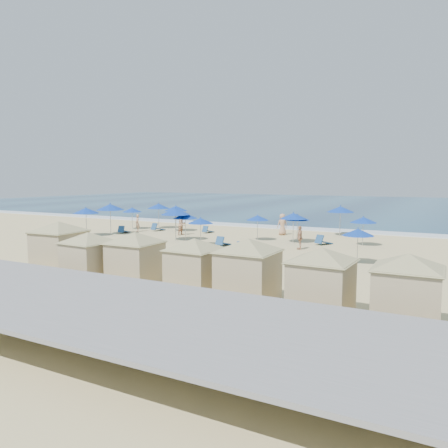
{
  "coord_description": "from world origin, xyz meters",
  "views": [
    {
      "loc": [
        14.62,
        -24.39,
        4.81
      ],
      "look_at": [
        -0.09,
        3.0,
        1.54
      ],
      "focal_mm": 35.0,
      "sensor_mm": 36.0,
      "label": 1
    }
  ],
  "objects_px": {
    "cabana_6": "(408,282)",
    "umbrella_6": "(201,221)",
    "umbrella_8": "(258,218)",
    "beachgoer_1": "(182,224)",
    "umbrella_2": "(159,206)",
    "umbrella_4": "(176,208)",
    "trash_bin": "(256,265)",
    "cabana_4": "(248,263)",
    "cabana_1": "(89,251)",
    "umbrella_9": "(340,209)",
    "umbrella_11": "(358,232)",
    "cabana_3": "(194,259)",
    "cabana_5": "(322,273)",
    "umbrella_7": "(297,217)",
    "umbrella_10": "(363,220)",
    "cabana_0": "(59,240)",
    "cabana_2": "(135,252)",
    "umbrella_1": "(86,211)",
    "umbrella_3": "(175,212)",
    "umbrella_12": "(293,216)",
    "beachgoer_2": "(300,238)",
    "beachgoer_3": "(282,224)",
    "umbrella_13": "(110,207)",
    "umbrella_0": "(132,210)",
    "beachgoer_0": "(137,223)",
    "umbrella_5": "(185,216)"
  },
  "relations": [
    {
      "from": "trash_bin",
      "to": "cabana_4",
      "type": "relative_size",
      "value": 0.19
    },
    {
      "from": "umbrella_7",
      "to": "umbrella_12",
      "type": "bearing_deg",
      "value": -97.74
    },
    {
      "from": "umbrella_3",
      "to": "umbrella_6",
      "type": "relative_size",
      "value": 1.25
    },
    {
      "from": "umbrella_1",
      "to": "umbrella_3",
      "type": "distance_m",
      "value": 8.16
    },
    {
      "from": "umbrella_8",
      "to": "umbrella_13",
      "type": "bearing_deg",
      "value": -168.01
    },
    {
      "from": "umbrella_13",
      "to": "umbrella_6",
      "type": "bearing_deg",
      "value": -9.87
    },
    {
      "from": "cabana_2",
      "to": "umbrella_9",
      "type": "height_order",
      "value": "cabana_2"
    },
    {
      "from": "umbrella_11",
      "to": "umbrella_2",
      "type": "bearing_deg",
      "value": 156.44
    },
    {
      "from": "cabana_0",
      "to": "umbrella_13",
      "type": "bearing_deg",
      "value": 123.26
    },
    {
      "from": "umbrella_0",
      "to": "umbrella_10",
      "type": "xyz_separation_m",
      "value": [
        21.28,
        -0.3,
        0.04
      ]
    },
    {
      "from": "umbrella_6",
      "to": "trash_bin",
      "type": "bearing_deg",
      "value": -41.75
    },
    {
      "from": "trash_bin",
      "to": "cabana_0",
      "type": "distance_m",
      "value": 10.1
    },
    {
      "from": "umbrella_3",
      "to": "umbrella_12",
      "type": "distance_m",
      "value": 8.98
    },
    {
      "from": "umbrella_8",
      "to": "beachgoer_1",
      "type": "xyz_separation_m",
      "value": [
        -6.98,
        -0.0,
        -0.86
      ]
    },
    {
      "from": "umbrella_9",
      "to": "beachgoer_3",
      "type": "bearing_deg",
      "value": -159.24
    },
    {
      "from": "umbrella_9",
      "to": "beachgoer_1",
      "type": "distance_m",
      "value": 13.32
    },
    {
      "from": "cabana_3",
      "to": "umbrella_13",
      "type": "relative_size",
      "value": 1.51
    },
    {
      "from": "umbrella_8",
      "to": "umbrella_12",
      "type": "height_order",
      "value": "umbrella_12"
    },
    {
      "from": "beachgoer_0",
      "to": "umbrella_2",
      "type": "bearing_deg",
      "value": 123.86
    },
    {
      "from": "cabana_4",
      "to": "umbrella_11",
      "type": "relative_size",
      "value": 2.14
    },
    {
      "from": "umbrella_0",
      "to": "umbrella_7",
      "type": "bearing_deg",
      "value": -2.19
    },
    {
      "from": "cabana_6",
      "to": "umbrella_6",
      "type": "distance_m",
      "value": 18.87
    },
    {
      "from": "cabana_3",
      "to": "umbrella_2",
      "type": "height_order",
      "value": "cabana_3"
    },
    {
      "from": "cabana_0",
      "to": "beachgoer_3",
      "type": "xyz_separation_m",
      "value": [
        4.74,
        19.35,
        -0.75
      ]
    },
    {
      "from": "umbrella_0",
      "to": "umbrella_7",
      "type": "distance_m",
      "value": 16.53
    },
    {
      "from": "cabana_4",
      "to": "cabana_5",
      "type": "xyz_separation_m",
      "value": [
        2.94,
        -0.28,
        -0.06
      ]
    },
    {
      "from": "cabana_2",
      "to": "beachgoer_2",
      "type": "xyz_separation_m",
      "value": [
        3.22,
        13.22,
        -0.73
      ]
    },
    {
      "from": "umbrella_7",
      "to": "umbrella_10",
      "type": "distance_m",
      "value": 4.78
    },
    {
      "from": "trash_bin",
      "to": "cabana_3",
      "type": "relative_size",
      "value": 0.21
    },
    {
      "from": "cabana_1",
      "to": "cabana_6",
      "type": "height_order",
      "value": "cabana_6"
    },
    {
      "from": "umbrella_10",
      "to": "beachgoer_3",
      "type": "height_order",
      "value": "umbrella_10"
    },
    {
      "from": "trash_bin",
      "to": "umbrella_0",
      "type": "distance_m",
      "value": 22.02
    },
    {
      "from": "cabana_2",
      "to": "cabana_5",
      "type": "bearing_deg",
      "value": -2.5
    },
    {
      "from": "umbrella_3",
      "to": "umbrella_12",
      "type": "height_order",
      "value": "umbrella_3"
    },
    {
      "from": "cabana_6",
      "to": "umbrella_5",
      "type": "height_order",
      "value": "cabana_6"
    },
    {
      "from": "umbrella_2",
      "to": "umbrella_4",
      "type": "xyz_separation_m",
      "value": [
        2.78,
        -1.14,
        -0.06
      ]
    },
    {
      "from": "trash_bin",
      "to": "umbrella_9",
      "type": "distance_m",
      "value": 16.58
    },
    {
      "from": "umbrella_10",
      "to": "beachgoer_1",
      "type": "bearing_deg",
      "value": -175.98
    },
    {
      "from": "trash_bin",
      "to": "umbrella_8",
      "type": "bearing_deg",
      "value": 116.25
    },
    {
      "from": "beachgoer_1",
      "to": "umbrella_9",
      "type": "bearing_deg",
      "value": -60.35
    },
    {
      "from": "umbrella_1",
      "to": "cabana_4",
      "type": "bearing_deg",
      "value": -29.52
    },
    {
      "from": "umbrella_3",
      "to": "umbrella_2",
      "type": "bearing_deg",
      "value": 135.28
    },
    {
      "from": "cabana_0",
      "to": "cabana_2",
      "type": "bearing_deg",
      "value": -4.0
    },
    {
      "from": "cabana_4",
      "to": "umbrella_9",
      "type": "xyz_separation_m",
      "value": [
        -1.61,
        21.5,
        0.65
      ]
    },
    {
      "from": "umbrella_2",
      "to": "umbrella_6",
      "type": "height_order",
      "value": "umbrella_2"
    },
    {
      "from": "cabana_2",
      "to": "umbrella_4",
      "type": "bearing_deg",
      "value": 119.4
    },
    {
      "from": "umbrella_2",
      "to": "beachgoer_3",
      "type": "xyz_separation_m",
      "value": [
        12.25,
        0.93,
        -1.24
      ]
    },
    {
      "from": "cabana_5",
      "to": "cabana_6",
      "type": "distance_m",
      "value": 2.75
    },
    {
      "from": "umbrella_1",
      "to": "umbrella_12",
      "type": "distance_m",
      "value": 17.06
    },
    {
      "from": "cabana_2",
      "to": "umbrella_2",
      "type": "relative_size",
      "value": 1.72
    }
  ]
}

